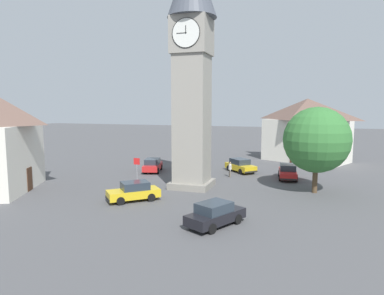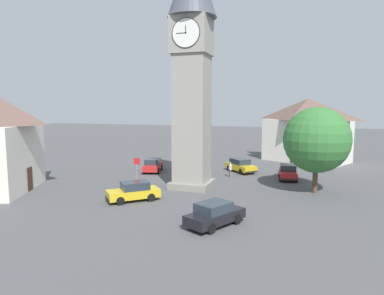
{
  "view_description": "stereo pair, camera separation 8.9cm",
  "coord_description": "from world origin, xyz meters",
  "views": [
    {
      "loc": [
        -9.75,
        29.62,
        7.48
      ],
      "look_at": [
        0.0,
        0.0,
        3.74
      ],
      "focal_mm": 31.75,
      "sensor_mm": 36.0,
      "label": 1
    },
    {
      "loc": [
        -9.83,
        29.59,
        7.48
      ],
      "look_at": [
        0.0,
        0.0,
        3.74
      ],
      "focal_mm": 31.75,
      "sensor_mm": 36.0,
      "label": 2
    }
  ],
  "objects": [
    {
      "name": "car_black_far",
      "position": [
        -8.36,
        -6.58,
        0.76
      ],
      "size": [
        2.1,
        4.27,
        1.53
      ],
      "color": "red",
      "rests_on": "ground"
    },
    {
      "name": "car_red_corner",
      "position": [
        -4.66,
        9.45,
        0.76
      ],
      "size": [
        3.41,
        4.44,
        1.53
      ],
      "color": "black",
      "rests_on": "ground"
    },
    {
      "name": "clock_tower",
      "position": [
        0.0,
        0.0,
        12.8
      ],
      "size": [
        4.42,
        4.42,
        21.88
      ],
      "color": "gray",
      "rests_on": "ground"
    },
    {
      "name": "ground_plane",
      "position": [
        0.0,
        0.0,
        0.0
      ],
      "size": [
        200.0,
        200.0,
        0.0
      ],
      "primitive_type": "plane",
      "color": "#4C4C4F"
    },
    {
      "name": "pedestrian",
      "position": [
        -2.44,
        -5.56,
        1.01
      ],
      "size": [
        0.37,
        0.5,
        1.69
      ],
      "color": "#706656",
      "rests_on": "ground"
    },
    {
      "name": "road_sign",
      "position": [
        4.72,
        1.94,
        1.9
      ],
      "size": [
        0.6,
        0.07,
        2.8
      ],
      "color": "gray",
      "rests_on": "ground"
    },
    {
      "name": "car_blue_kerb",
      "position": [
        -2.98,
        -8.8,
        0.76
      ],
      "size": [
        4.1,
        4.12,
        1.53
      ],
      "color": "gold",
      "rests_on": "ground"
    },
    {
      "name": "car_silver_kerb",
      "position": [
        2.98,
        5.87,
        0.76
      ],
      "size": [
        4.17,
        4.05,
        1.53
      ],
      "color": "gold",
      "rests_on": "ground"
    },
    {
      "name": "tree",
      "position": [
        -10.87,
        -1.37,
        4.65
      ],
      "size": [
        5.69,
        5.69,
        7.5
      ],
      "color": "brown",
      "rests_on": "ground"
    },
    {
      "name": "building_shop_left",
      "position": [
        -10.15,
        -19.56,
        4.4
      ],
      "size": [
        12.67,
        10.89,
        8.61
      ],
      "color": "silver",
      "rests_on": "ground"
    },
    {
      "name": "car_white_side",
      "position": [
        6.75,
        -5.86,
        0.76
      ],
      "size": [
        2.67,
        4.42,
        1.53
      ],
      "color": "red",
      "rests_on": "ground"
    }
  ]
}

